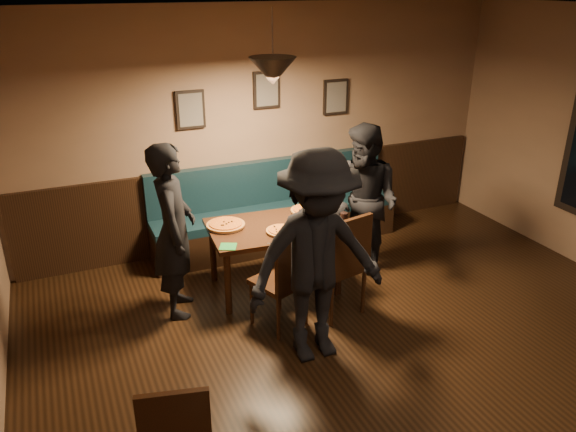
{
  "coord_description": "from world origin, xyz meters",
  "views": [
    {
      "loc": [
        -2.37,
        -2.58,
        3.03
      ],
      "look_at": [
        -0.41,
        1.92,
        0.95
      ],
      "focal_mm": 35.1,
      "sensor_mm": 36.0,
      "label": 1
    }
  ],
  "objects_px": {
    "booth_bench": "(276,207)",
    "diner_right": "(365,202)",
    "diner_left": "(174,231)",
    "soda_glass": "(344,220)",
    "diner_front": "(317,259)",
    "chair_near_left": "(279,279)",
    "dining_table": "(275,257)",
    "tabasco_bottle": "(322,216)",
    "chair_near_right": "(335,262)"
  },
  "relations": [
    {
      "from": "booth_bench",
      "to": "soda_glass",
      "type": "height_order",
      "value": "booth_bench"
    },
    {
      "from": "soda_glass",
      "to": "tabasco_bottle",
      "type": "xyz_separation_m",
      "value": [
        -0.13,
        0.23,
        -0.02
      ]
    },
    {
      "from": "soda_glass",
      "to": "dining_table",
      "type": "bearing_deg",
      "value": 152.54
    },
    {
      "from": "dining_table",
      "to": "soda_glass",
      "type": "bearing_deg",
      "value": -22.79
    },
    {
      "from": "chair_near_left",
      "to": "chair_near_right",
      "type": "bearing_deg",
      "value": -20.4
    },
    {
      "from": "diner_right",
      "to": "soda_glass",
      "type": "distance_m",
      "value": 0.48
    },
    {
      "from": "chair_near_right",
      "to": "diner_right",
      "type": "bearing_deg",
      "value": 30.39
    },
    {
      "from": "booth_bench",
      "to": "diner_front",
      "type": "relative_size",
      "value": 1.62
    },
    {
      "from": "dining_table",
      "to": "diner_right",
      "type": "bearing_deg",
      "value": 1.32
    },
    {
      "from": "diner_front",
      "to": "diner_right",
      "type": "bearing_deg",
      "value": 45.85
    },
    {
      "from": "booth_bench",
      "to": "diner_right",
      "type": "bearing_deg",
      "value": -58.35
    },
    {
      "from": "diner_front",
      "to": "dining_table",
      "type": "bearing_deg",
      "value": 85.09
    },
    {
      "from": "booth_bench",
      "to": "diner_right",
      "type": "distance_m",
      "value": 1.21
    },
    {
      "from": "chair_near_left",
      "to": "chair_near_right",
      "type": "relative_size",
      "value": 0.91
    },
    {
      "from": "booth_bench",
      "to": "chair_near_left",
      "type": "height_order",
      "value": "booth_bench"
    },
    {
      "from": "diner_left",
      "to": "soda_glass",
      "type": "distance_m",
      "value": 1.68
    },
    {
      "from": "soda_glass",
      "to": "diner_right",
      "type": "bearing_deg",
      "value": 33.74
    },
    {
      "from": "booth_bench",
      "to": "diner_front",
      "type": "distance_m",
      "value": 2.24
    },
    {
      "from": "chair_near_left",
      "to": "diner_left",
      "type": "bearing_deg",
      "value": 121.04
    },
    {
      "from": "chair_near_left",
      "to": "diner_front",
      "type": "distance_m",
      "value": 0.71
    },
    {
      "from": "chair_near_left",
      "to": "tabasco_bottle",
      "type": "xyz_separation_m",
      "value": [
        0.72,
        0.56,
        0.29
      ]
    },
    {
      "from": "chair_near_left",
      "to": "diner_front",
      "type": "bearing_deg",
      "value": -99.5
    },
    {
      "from": "booth_bench",
      "to": "diner_front",
      "type": "xyz_separation_m",
      "value": [
        -0.52,
        -2.14,
        0.43
      ]
    },
    {
      "from": "chair_near_right",
      "to": "soda_glass",
      "type": "distance_m",
      "value": 0.5
    },
    {
      "from": "dining_table",
      "to": "diner_right",
      "type": "height_order",
      "value": "diner_right"
    },
    {
      "from": "diner_right",
      "to": "dining_table",
      "type": "bearing_deg",
      "value": -115.37
    },
    {
      "from": "chair_near_right",
      "to": "diner_front",
      "type": "xyz_separation_m",
      "value": [
        -0.48,
        -0.55,
        0.4
      ]
    },
    {
      "from": "dining_table",
      "to": "diner_left",
      "type": "xyz_separation_m",
      "value": [
        -1.03,
        -0.04,
        0.5
      ]
    },
    {
      "from": "dining_table",
      "to": "diner_left",
      "type": "bearing_deg",
      "value": -173.31
    },
    {
      "from": "chair_near_left",
      "to": "soda_glass",
      "type": "relative_size",
      "value": 5.95
    },
    {
      "from": "chair_near_right",
      "to": "soda_glass",
      "type": "height_order",
      "value": "chair_near_right"
    },
    {
      "from": "chair_near_right",
      "to": "tabasco_bottle",
      "type": "height_order",
      "value": "chair_near_right"
    },
    {
      "from": "diner_right",
      "to": "soda_glass",
      "type": "xyz_separation_m",
      "value": [
        -0.4,
        -0.26,
        -0.04
      ]
    },
    {
      "from": "diner_left",
      "to": "diner_front",
      "type": "bearing_deg",
      "value": -126.47
    },
    {
      "from": "chair_near_left",
      "to": "diner_right",
      "type": "relative_size",
      "value": 0.57
    },
    {
      "from": "tabasco_bottle",
      "to": "diner_left",
      "type": "bearing_deg",
      "value": 177.67
    },
    {
      "from": "dining_table",
      "to": "diner_right",
      "type": "distance_m",
      "value": 1.13
    },
    {
      "from": "diner_front",
      "to": "soda_glass",
      "type": "relative_size",
      "value": 11.54
    },
    {
      "from": "diner_left",
      "to": "soda_glass",
      "type": "bearing_deg",
      "value": -84.33
    },
    {
      "from": "dining_table",
      "to": "tabasco_bottle",
      "type": "height_order",
      "value": "tabasco_bottle"
    },
    {
      "from": "dining_table",
      "to": "soda_glass",
      "type": "height_order",
      "value": "soda_glass"
    },
    {
      "from": "booth_bench",
      "to": "diner_right",
      "type": "relative_size",
      "value": 1.8
    },
    {
      "from": "dining_table",
      "to": "chair_near_left",
      "type": "relative_size",
      "value": 1.38
    },
    {
      "from": "diner_left",
      "to": "tabasco_bottle",
      "type": "distance_m",
      "value": 1.53
    },
    {
      "from": "booth_bench",
      "to": "chair_near_right",
      "type": "height_order",
      "value": "chair_near_right"
    },
    {
      "from": "dining_table",
      "to": "tabasco_bottle",
      "type": "distance_m",
      "value": 0.65
    },
    {
      "from": "diner_right",
      "to": "diner_front",
      "type": "relative_size",
      "value": 0.9
    },
    {
      "from": "diner_front",
      "to": "tabasco_bottle",
      "type": "distance_m",
      "value": 1.27
    },
    {
      "from": "chair_near_right",
      "to": "soda_glass",
      "type": "xyz_separation_m",
      "value": [
        0.26,
        0.33,
        0.26
      ]
    },
    {
      "from": "tabasco_bottle",
      "to": "diner_front",
      "type": "bearing_deg",
      "value": -118.91
    }
  ]
}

